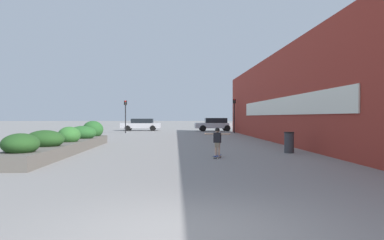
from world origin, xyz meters
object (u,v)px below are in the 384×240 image
(car_leftmost, at_px, (141,124))
(car_center_left, at_px, (215,124))
(traffic_light_right, at_px, (234,110))
(skateboarder, at_px, (217,139))
(skateboard, at_px, (217,156))
(traffic_light_left, at_px, (125,111))
(trash_bin, at_px, (289,142))

(car_leftmost, height_order, car_center_left, car_center_left)
(traffic_light_right, bearing_deg, car_center_left, 104.62)
(skateboarder, relative_size, traffic_light_right, 0.33)
(car_leftmost, bearing_deg, traffic_light_right, -125.51)
(car_leftmost, relative_size, traffic_light_right, 1.36)
(skateboard, distance_m, traffic_light_right, 23.51)
(skateboard, height_order, traffic_light_left, traffic_light_left)
(skateboarder, xyz_separation_m, car_leftmost, (-5.85, 30.24, -0.02))
(traffic_light_right, bearing_deg, skateboard, -100.65)
(car_center_left, height_order, traffic_light_left, traffic_light_left)
(trash_bin, height_order, traffic_light_left, traffic_light_left)
(car_center_left, bearing_deg, traffic_light_left, 117.72)
(car_leftmost, height_order, traffic_light_left, traffic_light_left)
(skateboarder, bearing_deg, traffic_light_left, 126.29)
(skateboarder, distance_m, traffic_light_left, 24.40)
(car_leftmost, xyz_separation_m, traffic_light_right, (10.17, -7.26, 1.62))
(traffic_light_right, bearing_deg, skateboarder, -100.65)
(trash_bin, bearing_deg, car_leftmost, 108.33)
(car_leftmost, distance_m, car_center_left, 8.91)
(car_center_left, bearing_deg, skateboard, 174.21)
(car_leftmost, distance_m, traffic_light_right, 12.60)
(skateboard, xyz_separation_m, traffic_light_left, (-6.83, 23.38, 2.22))
(car_leftmost, distance_m, traffic_light_left, 7.10)
(traffic_light_left, bearing_deg, skateboarder, -73.72)
(trash_bin, height_order, car_leftmost, car_leftmost)
(skateboard, height_order, traffic_light_right, traffic_light_right)
(trash_bin, distance_m, car_center_left, 26.59)
(car_center_left, distance_m, traffic_light_right, 5.89)
(trash_bin, relative_size, traffic_light_right, 0.28)
(skateboard, relative_size, car_center_left, 0.17)
(car_center_left, bearing_deg, trash_bin, -178.60)
(skateboard, relative_size, trash_bin, 0.81)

